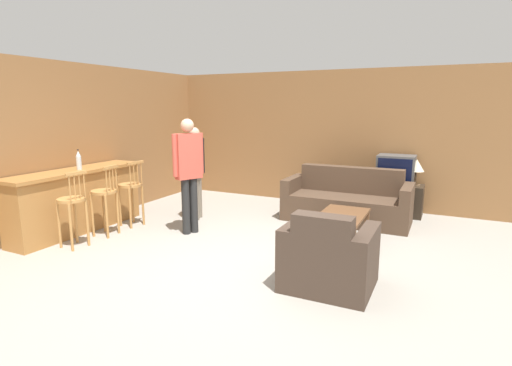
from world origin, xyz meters
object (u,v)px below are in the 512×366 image
(bar_chair_far, at_px, (131,191))
(tv_unit, at_px, (394,199))
(bar_chair_mid, at_px, (105,198))
(couch_far, at_px, (347,202))
(bottle, at_px, (79,160))
(book_on_table, at_px, (335,217))
(person_by_counter, at_px, (189,169))
(tv, at_px, (396,170))
(table_lamp, at_px, (417,166))
(bar_chair_near, at_px, (72,207))
(person_by_window, at_px, (195,168))
(coffee_table, at_px, (342,219))
(armchair_near, at_px, (328,259))

(bar_chair_far, xyz_separation_m, tv_unit, (3.75, 2.56, -0.30))
(bar_chair_mid, distance_m, couch_far, 3.88)
(couch_far, distance_m, bottle, 4.34)
(book_on_table, relative_size, person_by_counter, 0.12)
(tv, relative_size, table_lamp, 1.37)
(bottle, bearing_deg, bar_chair_near, -49.64)
(person_by_window, bearing_deg, bottle, -131.66)
(bar_chair_far, height_order, coffee_table, bar_chair_far)
(tv_unit, xyz_separation_m, book_on_table, (-0.50, -2.21, 0.17))
(bar_chair_near, relative_size, tv_unit, 1.10)
(bar_chair_mid, relative_size, coffee_table, 1.05)
(bottle, bearing_deg, person_by_window, 48.34)
(bar_chair_far, height_order, couch_far, bar_chair_far)
(coffee_table, distance_m, book_on_table, 0.24)
(couch_far, xyz_separation_m, coffee_table, (0.21, -1.21, 0.05))
(tv_unit, xyz_separation_m, tv, (0.00, -0.00, 0.54))
(bar_chair_far, height_order, table_lamp, bar_chair_far)
(couch_far, height_order, tv, tv)
(table_lamp, bearing_deg, bottle, -145.90)
(bottle, bearing_deg, tv_unit, 36.14)
(tv, xyz_separation_m, person_by_window, (-3.05, -1.75, 0.06))
(person_by_counter, bearing_deg, armchair_near, -21.05)
(tv_unit, relative_size, table_lamp, 2.09)
(armchair_near, bearing_deg, bar_chair_far, 166.41)
(bar_chair_near, distance_m, book_on_table, 3.57)
(bar_chair_far, height_order, armchair_near, bar_chair_far)
(book_on_table, bearing_deg, bar_chair_near, -155.53)
(couch_far, xyz_separation_m, person_by_window, (-2.38, -0.99, 0.56))
(bar_chair_near, distance_m, tv_unit, 5.27)
(tv_unit, relative_size, bottle, 3.14)
(book_on_table, distance_m, person_by_counter, 2.26)
(bar_chair_far, height_order, tv_unit, bar_chair_far)
(person_by_counter, bearing_deg, bar_chair_mid, -149.27)
(bar_chair_far, relative_size, person_by_window, 0.68)
(armchair_near, distance_m, table_lamp, 3.50)
(book_on_table, relative_size, table_lamp, 0.46)
(bar_chair_far, bearing_deg, couch_far, 30.26)
(armchair_near, bearing_deg, person_by_window, 149.41)
(bottle, distance_m, table_lamp, 5.54)
(bar_chair_near, distance_m, armchair_near, 3.51)
(bar_chair_mid, height_order, person_by_window, person_by_window)
(armchair_near, relative_size, book_on_table, 4.33)
(coffee_table, distance_m, person_by_counter, 2.35)
(couch_far, bearing_deg, book_on_table, -83.08)
(bar_chair_mid, height_order, tv_unit, bar_chair_mid)
(tv_unit, bearing_deg, bar_chair_far, -145.63)
(bar_chair_near, relative_size, person_by_counter, 0.61)
(tv, xyz_separation_m, person_by_counter, (-2.67, -2.47, 0.18))
(tv, height_order, bottle, bottle)
(coffee_table, xyz_separation_m, bottle, (-3.78, -1.12, 0.74))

